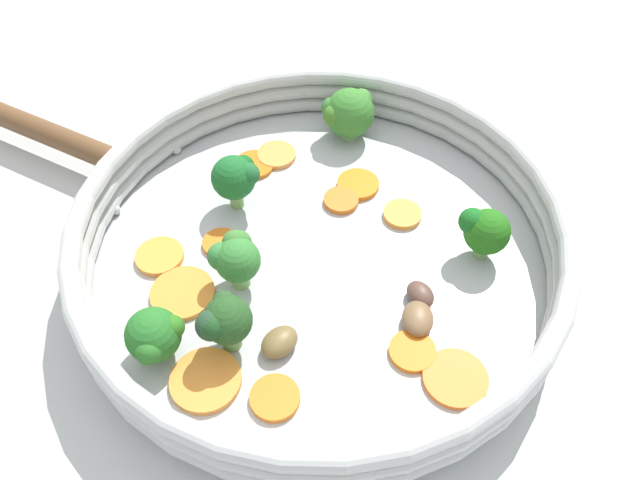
{
  "coord_description": "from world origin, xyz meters",
  "views": [
    {
      "loc": [
        -0.29,
        -0.1,
        0.39
      ],
      "look_at": [
        0.0,
        0.0,
        0.03
      ],
      "focal_mm": 35.0,
      "sensor_mm": 36.0,
      "label": 1
    }
  ],
  "objects_px": {
    "carrot_slice_3": "(402,214)",
    "mushroom_piece_0": "(418,319)",
    "carrot_slice_10": "(221,243)",
    "carrot_slice_11": "(358,185)",
    "broccoli_floret_5": "(224,321)",
    "mushroom_piece_2": "(420,294)",
    "skillet": "(320,260)",
    "mushroom_piece_1": "(276,341)",
    "carrot_slice_4": "(455,378)",
    "broccoli_floret_3": "(483,230)",
    "carrot_slice_0": "(345,201)",
    "carrot_slice_9": "(277,155)",
    "carrot_slice_8": "(254,165)",
    "broccoli_floret_2": "(236,177)",
    "carrot_slice_6": "(412,351)",
    "broccoli_floret_0": "(154,336)",
    "carrot_slice_2": "(160,256)",
    "carrot_slice_5": "(206,380)",
    "carrot_slice_7": "(183,293)",
    "carrot_slice_1": "(275,398)",
    "broccoli_floret_4": "(235,257)",
    "broccoli_floret_1": "(348,112)"
  },
  "relations": [
    {
      "from": "carrot_slice_4",
      "to": "carrot_slice_6",
      "type": "xyz_separation_m",
      "value": [
        0.01,
        0.03,
        0.0
      ]
    },
    {
      "from": "carrot_slice_11",
      "to": "broccoli_floret_3",
      "type": "xyz_separation_m",
      "value": [
        -0.04,
        -0.11,
        0.03
      ]
    },
    {
      "from": "carrot_slice_8",
      "to": "broccoli_floret_3",
      "type": "distance_m",
      "value": 0.21
    },
    {
      "from": "carrot_slice_1",
      "to": "carrot_slice_5",
      "type": "height_order",
      "value": "same"
    },
    {
      "from": "broccoli_floret_2",
      "to": "broccoli_floret_3",
      "type": "height_order",
      "value": "broccoli_floret_2"
    },
    {
      "from": "carrot_slice_2",
      "to": "carrot_slice_6",
      "type": "xyz_separation_m",
      "value": [
        -0.02,
        -0.2,
        -0.0
      ]
    },
    {
      "from": "carrot_slice_11",
      "to": "carrot_slice_2",
      "type": "bearing_deg",
      "value": 134.86
    },
    {
      "from": "carrot_slice_9",
      "to": "carrot_slice_4",
      "type": "bearing_deg",
      "value": -131.58
    },
    {
      "from": "carrot_slice_9",
      "to": "carrot_slice_8",
      "type": "bearing_deg",
      "value": 141.08
    },
    {
      "from": "carrot_slice_10",
      "to": "broccoli_floret_2",
      "type": "distance_m",
      "value": 0.05
    },
    {
      "from": "skillet",
      "to": "mushroom_piece_1",
      "type": "xyz_separation_m",
      "value": [
        -0.09,
        0.0,
        0.02
      ]
    },
    {
      "from": "carrot_slice_3",
      "to": "mushroom_piece_0",
      "type": "xyz_separation_m",
      "value": [
        -0.1,
        -0.03,
        0.0
      ]
    },
    {
      "from": "carrot_slice_5",
      "to": "broccoli_floret_5",
      "type": "relative_size",
      "value": 1.02
    },
    {
      "from": "carrot_slice_3",
      "to": "carrot_slice_7",
      "type": "relative_size",
      "value": 0.66
    },
    {
      "from": "mushroom_piece_0",
      "to": "carrot_slice_2",
      "type": "bearing_deg",
      "value": 90.9
    },
    {
      "from": "carrot_slice_0",
      "to": "carrot_slice_9",
      "type": "height_order",
      "value": "same"
    },
    {
      "from": "carrot_slice_0",
      "to": "carrot_slice_11",
      "type": "xyz_separation_m",
      "value": [
        0.02,
        -0.0,
        -0.0
      ]
    },
    {
      "from": "mushroom_piece_2",
      "to": "carrot_slice_9",
      "type": "bearing_deg",
      "value": 53.79
    },
    {
      "from": "carrot_slice_4",
      "to": "broccoli_floret_3",
      "type": "bearing_deg",
      "value": 1.81
    },
    {
      "from": "carrot_slice_6",
      "to": "broccoli_floret_0",
      "type": "bearing_deg",
      "value": 108.28
    },
    {
      "from": "carrot_slice_10",
      "to": "carrot_slice_11",
      "type": "height_order",
      "value": "same"
    },
    {
      "from": "carrot_slice_3",
      "to": "carrot_slice_8",
      "type": "distance_m",
      "value": 0.14
    },
    {
      "from": "mushroom_piece_1",
      "to": "broccoli_floret_5",
      "type": "bearing_deg",
      "value": 106.19
    },
    {
      "from": "carrot_slice_1",
      "to": "mushroom_piece_2",
      "type": "distance_m",
      "value": 0.13
    },
    {
      "from": "carrot_slice_6",
      "to": "broccoli_floret_5",
      "type": "xyz_separation_m",
      "value": [
        -0.03,
        0.12,
        0.03
      ]
    },
    {
      "from": "carrot_slice_2",
      "to": "mushroom_piece_2",
      "type": "bearing_deg",
      "value": -83.08
    },
    {
      "from": "carrot_slice_2",
      "to": "broccoli_floret_3",
      "type": "bearing_deg",
      "value": -70.63
    },
    {
      "from": "carrot_slice_2",
      "to": "carrot_slice_4",
      "type": "xyz_separation_m",
      "value": [
        -0.03,
        -0.24,
        -0.0
      ]
    },
    {
      "from": "carrot_slice_11",
      "to": "carrot_slice_8",
      "type": "bearing_deg",
      "value": 92.59
    },
    {
      "from": "carrot_slice_7",
      "to": "carrot_slice_9",
      "type": "relative_size",
      "value": 1.38
    },
    {
      "from": "carrot_slice_0",
      "to": "mushroom_piece_2",
      "type": "bearing_deg",
      "value": -133.97
    },
    {
      "from": "carrot_slice_1",
      "to": "broccoli_floret_1",
      "type": "bearing_deg",
      "value": 6.42
    },
    {
      "from": "carrot_slice_8",
      "to": "mushroom_piece_1",
      "type": "xyz_separation_m",
      "value": [
        -0.16,
        -0.08,
        0.01
      ]
    },
    {
      "from": "carrot_slice_1",
      "to": "carrot_slice_7",
      "type": "relative_size",
      "value": 0.7
    },
    {
      "from": "broccoli_floret_4",
      "to": "skillet",
      "type": "bearing_deg",
      "value": -48.26
    },
    {
      "from": "carrot_slice_5",
      "to": "broccoli_floret_5",
      "type": "height_order",
      "value": "broccoli_floret_5"
    },
    {
      "from": "skillet",
      "to": "broccoli_floret_3",
      "type": "relative_size",
      "value": 8.07
    },
    {
      "from": "carrot_slice_0",
      "to": "carrot_slice_1",
      "type": "xyz_separation_m",
      "value": [
        -0.18,
        -0.01,
        -0.0
      ]
    },
    {
      "from": "carrot_slice_5",
      "to": "broccoli_floret_3",
      "type": "distance_m",
      "value": 0.23
    },
    {
      "from": "carrot_slice_4",
      "to": "broccoli_floret_2",
      "type": "distance_m",
      "value": 0.23
    },
    {
      "from": "broccoli_floret_2",
      "to": "broccoli_floret_3",
      "type": "bearing_deg",
      "value": -87.46
    },
    {
      "from": "carrot_slice_11",
      "to": "broccoli_floret_3",
      "type": "relative_size",
      "value": 0.81
    },
    {
      "from": "carrot_slice_11",
      "to": "mushroom_piece_1",
      "type": "bearing_deg",
      "value": 176.39
    },
    {
      "from": "skillet",
      "to": "mushroom_piece_1",
      "type": "bearing_deg",
      "value": 178.47
    },
    {
      "from": "carrot_slice_5",
      "to": "carrot_slice_2",
      "type": "bearing_deg",
      "value": 42.63
    },
    {
      "from": "broccoli_floret_5",
      "to": "carrot_slice_2",
      "type": "bearing_deg",
      "value": 56.17
    },
    {
      "from": "broccoli_floret_5",
      "to": "mushroom_piece_2",
      "type": "xyz_separation_m",
      "value": [
        0.08,
        -0.12,
        -0.02
      ]
    },
    {
      "from": "carrot_slice_1",
      "to": "carrot_slice_5",
      "type": "relative_size",
      "value": 0.69
    },
    {
      "from": "carrot_slice_2",
      "to": "broccoli_floret_3",
      "type": "xyz_separation_m",
      "value": [
        0.08,
        -0.23,
        0.02
      ]
    },
    {
      "from": "skillet",
      "to": "broccoli_floret_3",
      "type": "bearing_deg",
      "value": -72.17
    }
  ]
}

